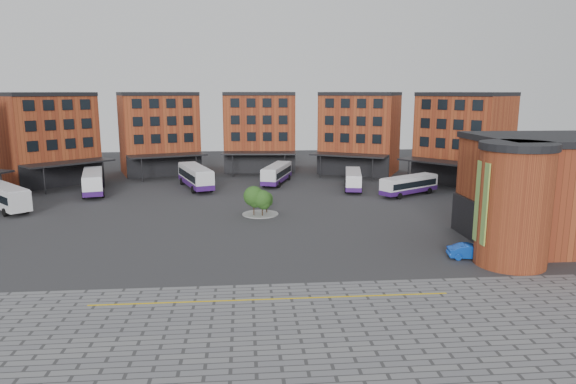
{
  "coord_description": "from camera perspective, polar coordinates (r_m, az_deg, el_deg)",
  "views": [
    {
      "loc": [
        0.15,
        -48.84,
        14.83
      ],
      "look_at": [
        4.84,
        5.69,
        4.0
      ],
      "focal_mm": 32.0,
      "sensor_mm": 36.0,
      "label": 1
    }
  ],
  "objects": [
    {
      "name": "bus_c",
      "position": [
        80.37,
        -10.24,
        1.72
      ],
      "size": [
        6.53,
        12.37,
        3.41
      ],
      "rotation": [
        0.0,
        0.0,
        0.33
      ],
      "color": "silver",
      "rests_on": "ground"
    },
    {
      "name": "blue_car",
      "position": [
        49.11,
        19.62,
        -6.24
      ],
      "size": [
        4.19,
        1.97,
        1.33
      ],
      "primitive_type": "imported",
      "rotation": [
        0.0,
        0.0,
        1.43
      ],
      "color": "#0E40B8",
      "rests_on": "ground"
    },
    {
      "name": "bus_f",
      "position": [
        75.76,
        13.31,
        0.77
      ],
      "size": [
        9.71,
        7.13,
        2.81
      ],
      "rotation": [
        0.0,
        0.0,
        -1.03
      ],
      "color": "white",
      "rests_on": "ground"
    },
    {
      "name": "main_building",
      "position": [
        87.55,
        -8.16,
        6.1
      ],
      "size": [
        94.14,
        42.48,
        14.6
      ],
      "color": "#933F20",
      "rests_on": "ground"
    },
    {
      "name": "tree_island",
      "position": [
        61.61,
        -3.24,
        -0.84
      ],
      "size": [
        4.4,
        4.4,
        3.64
      ],
      "color": "gray",
      "rests_on": "ground"
    },
    {
      "name": "bus_a",
      "position": [
        73.74,
        -29.0,
        -0.34
      ],
      "size": [
        9.36,
        10.08,
        3.17
      ],
      "rotation": [
        0.0,
        0.0,
        0.73
      ],
      "color": "silver",
      "rests_on": "ground"
    },
    {
      "name": "bus_e",
      "position": [
        78.93,
        7.26,
        1.4
      ],
      "size": [
        4.19,
        10.27,
        2.82
      ],
      "rotation": [
        0.0,
        0.0,
        -0.19
      ],
      "color": "white",
      "rests_on": "ground"
    },
    {
      "name": "east_building",
      "position": [
        54.79,
        26.6,
        -0.03
      ],
      "size": [
        17.4,
        15.4,
        10.6
      ],
      "color": "#933F20",
      "rests_on": "ground"
    },
    {
      "name": "yellow_line",
      "position": [
        37.89,
        -1.76,
        -11.8
      ],
      "size": [
        26.0,
        0.15,
        0.02
      ],
      "primitive_type": "cube",
      "color": "gold",
      "rests_on": "paving_zone"
    },
    {
      "name": "ground",
      "position": [
        51.04,
        -4.89,
        -5.74
      ],
      "size": [
        160.0,
        160.0,
        0.0
      ],
      "primitive_type": "plane",
      "color": "#28282B",
      "rests_on": "ground"
    },
    {
      "name": "bus_d",
      "position": [
        83.09,
        -1.26,
        2.06
      ],
      "size": [
        5.71,
        11.05,
        3.04
      ],
      "rotation": [
        0.0,
        0.0,
        -0.32
      ],
      "color": "silver",
      "rests_on": "ground"
    },
    {
      "name": "bus_b",
      "position": [
        80.28,
        -20.85,
        1.09
      ],
      "size": [
        5.52,
        11.91,
        3.27
      ],
      "rotation": [
        0.0,
        0.0,
        0.26
      ],
      "color": "white",
      "rests_on": "ground"
    },
    {
      "name": "paving_zone",
      "position": [
        30.71,
        -0.89,
        -17.66
      ],
      "size": [
        50.0,
        22.0,
        0.02
      ],
      "primitive_type": "cube",
      "color": "slate",
      "rests_on": "ground"
    }
  ]
}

